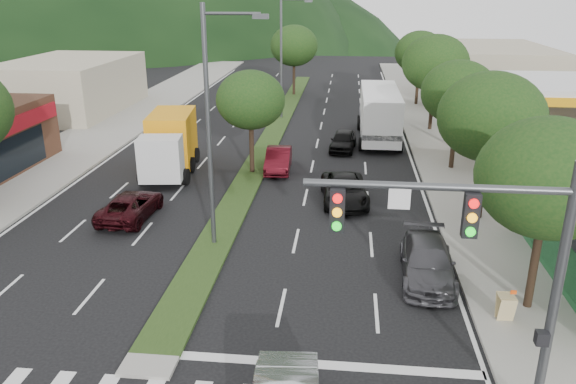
# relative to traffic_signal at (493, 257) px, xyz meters

# --- Properties ---
(ground) EXTENTS (160.00, 160.00, 0.00)m
(ground) POSITION_rel_traffic_signal_xyz_m (-9.03, 1.54, -4.65)
(ground) COLOR black
(ground) RESTS_ON ground
(sidewalk_right) EXTENTS (5.00, 90.00, 0.15)m
(sidewalk_right) POSITION_rel_traffic_signal_xyz_m (3.47, 26.54, -4.57)
(sidewalk_right) COLOR gray
(sidewalk_right) RESTS_ON ground
(sidewalk_left) EXTENTS (6.00, 90.00, 0.15)m
(sidewalk_left) POSITION_rel_traffic_signal_xyz_m (-22.03, 26.54, -4.57)
(sidewalk_left) COLOR gray
(sidewalk_left) RESTS_ON ground
(median) EXTENTS (1.60, 56.00, 0.12)m
(median) POSITION_rel_traffic_signal_xyz_m (-9.03, 29.54, -4.59)
(median) COLOR #1E3513
(median) RESTS_ON ground
(traffic_signal) EXTENTS (6.12, 0.40, 7.00)m
(traffic_signal) POSITION_rel_traffic_signal_xyz_m (0.00, 0.00, 0.00)
(traffic_signal) COLOR #47494C
(traffic_signal) RESTS_ON ground
(gas_canopy) EXTENTS (12.20, 8.20, 5.25)m
(gas_canopy) POSITION_rel_traffic_signal_xyz_m (9.97, 23.54, 0.00)
(gas_canopy) COLOR silver
(gas_canopy) RESTS_ON ground
(bldg_left_far) EXTENTS (9.00, 14.00, 4.60)m
(bldg_left_far) POSITION_rel_traffic_signal_xyz_m (-28.03, 35.54, -2.35)
(bldg_left_far) COLOR #B1AB8C
(bldg_left_far) RESTS_ON ground
(bldg_right_far) EXTENTS (10.00, 16.00, 5.20)m
(bldg_right_far) POSITION_rel_traffic_signal_xyz_m (10.47, 45.54, -2.05)
(bldg_right_far) COLOR #B1AB8C
(bldg_right_far) RESTS_ON ground
(tree_r_a) EXTENTS (4.60, 4.60, 6.63)m
(tree_r_a) POSITION_rel_traffic_signal_xyz_m (2.97, 5.54, 0.17)
(tree_r_a) COLOR black
(tree_r_a) RESTS_ON sidewalk_right
(tree_r_b) EXTENTS (4.80, 4.80, 6.94)m
(tree_r_b) POSITION_rel_traffic_signal_xyz_m (2.97, 13.54, 0.39)
(tree_r_b) COLOR black
(tree_r_b) RESTS_ON sidewalk_right
(tree_r_c) EXTENTS (4.40, 4.40, 6.48)m
(tree_r_c) POSITION_rel_traffic_signal_xyz_m (2.97, 21.54, 0.10)
(tree_r_c) COLOR black
(tree_r_c) RESTS_ON sidewalk_right
(tree_r_d) EXTENTS (5.00, 5.00, 7.17)m
(tree_r_d) POSITION_rel_traffic_signal_xyz_m (2.97, 31.54, 0.54)
(tree_r_d) COLOR black
(tree_r_d) RESTS_ON sidewalk_right
(tree_r_e) EXTENTS (4.60, 4.60, 6.71)m
(tree_r_e) POSITION_rel_traffic_signal_xyz_m (2.97, 41.54, 0.25)
(tree_r_e) COLOR black
(tree_r_e) RESTS_ON sidewalk_right
(tree_med_near) EXTENTS (4.00, 4.00, 6.02)m
(tree_med_near) POSITION_rel_traffic_signal_xyz_m (-9.03, 19.54, -0.22)
(tree_med_near) COLOR black
(tree_med_near) RESTS_ON median
(tree_med_far) EXTENTS (4.80, 4.80, 6.94)m
(tree_med_far) POSITION_rel_traffic_signal_xyz_m (-9.03, 45.54, 0.36)
(tree_med_far) COLOR black
(tree_med_far) RESTS_ON median
(streetlight_near) EXTENTS (2.60, 0.25, 10.00)m
(streetlight_near) POSITION_rel_traffic_signal_xyz_m (-8.82, 9.54, 0.94)
(streetlight_near) COLOR #47494C
(streetlight_near) RESTS_ON ground
(streetlight_mid) EXTENTS (2.60, 0.25, 10.00)m
(streetlight_mid) POSITION_rel_traffic_signal_xyz_m (-8.82, 34.54, 0.94)
(streetlight_mid) COLOR #47494C
(streetlight_mid) RESTS_ON ground
(suv_maroon) EXTENTS (2.25, 4.58, 1.25)m
(suv_maroon) POSITION_rel_traffic_signal_xyz_m (-13.70, 12.06, -4.02)
(suv_maroon) COLOR black
(suv_maroon) RESTS_ON ground
(car_queue_a) EXTENTS (1.99, 4.10, 1.35)m
(car_queue_a) POSITION_rel_traffic_signal_xyz_m (-3.68, 25.25, -3.97)
(car_queue_a) COLOR black
(car_queue_a) RESTS_ON ground
(car_queue_b) EXTENTS (2.17, 4.89, 1.39)m
(car_queue_b) POSITION_rel_traffic_signal_xyz_m (-0.24, 7.45, -3.95)
(car_queue_b) COLOR #434347
(car_queue_b) RESTS_ON ground
(car_queue_c) EXTENTS (1.66, 4.24, 1.38)m
(car_queue_c) POSITION_rel_traffic_signal_xyz_m (-7.53, 20.25, -3.96)
(car_queue_c) COLOR #500D16
(car_queue_c) RESTS_ON ground
(car_queue_d) EXTENTS (2.71, 5.07, 1.36)m
(car_queue_d) POSITION_rel_traffic_signal_xyz_m (-3.47, 15.25, -3.97)
(car_queue_d) COLOR black
(car_queue_d) RESTS_ON ground
(box_truck) EXTENTS (3.41, 7.20, 3.42)m
(box_truck) POSITION_rel_traffic_signal_xyz_m (-13.96, 19.48, -3.03)
(box_truck) COLOR silver
(box_truck) RESTS_ON ground
(motorhome) EXTENTS (2.98, 9.37, 3.59)m
(motorhome) POSITION_rel_traffic_signal_xyz_m (-1.14, 28.57, -2.73)
(motorhome) COLOR white
(motorhome) RESTS_ON ground
(a_frame_sign) EXTENTS (0.56, 0.63, 1.20)m
(a_frame_sign) POSITION_rel_traffic_signal_xyz_m (1.95, 4.59, -3.96)
(a_frame_sign) COLOR tan
(a_frame_sign) RESTS_ON sidewalk_right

